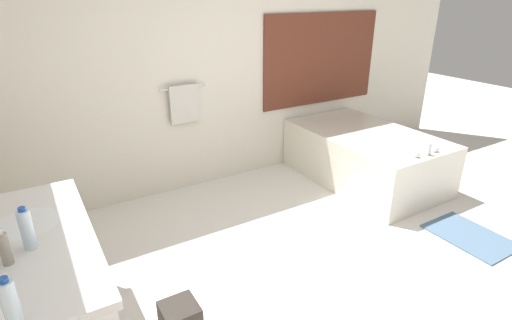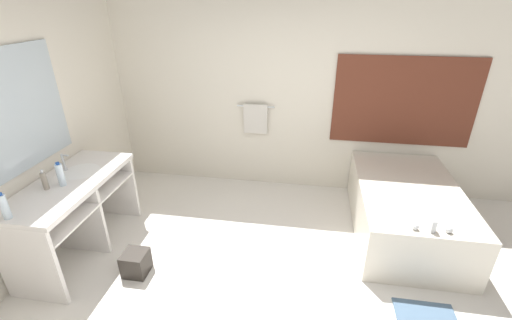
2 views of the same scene
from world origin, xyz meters
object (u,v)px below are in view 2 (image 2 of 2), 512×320
Objects in this scene: bathtub at (406,207)px; water_bottle_2 at (60,175)px; soap_dispenser at (44,181)px; water_bottle_1 at (4,207)px; waste_bin at (136,263)px.

water_bottle_2 reaches higher than bathtub.
soap_dispenser is (-3.52, -1.04, 0.60)m from bathtub.
soap_dispenser is (-0.02, 0.47, -0.02)m from water_bottle_1.
water_bottle_1 reaches higher than bathtub.
bathtub reaches higher than waste_bin.
water_bottle_2 is 1.00× the size of waste_bin.
bathtub is 7.34× the size of waste_bin.
bathtub is 3.86m from water_bottle_1.
waste_bin is (-2.71, -1.11, -0.20)m from bathtub.
soap_dispenser is 0.83× the size of waste_bin.
soap_dispenser is at bearing -163.48° from bathtub.
bathtub is at bearing 16.52° from soap_dispenser.
water_bottle_1 is 0.98× the size of waste_bin.
water_bottle_1 is at bearing -152.98° from waste_bin.
waste_bin is at bearing -12.52° from water_bottle_2.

